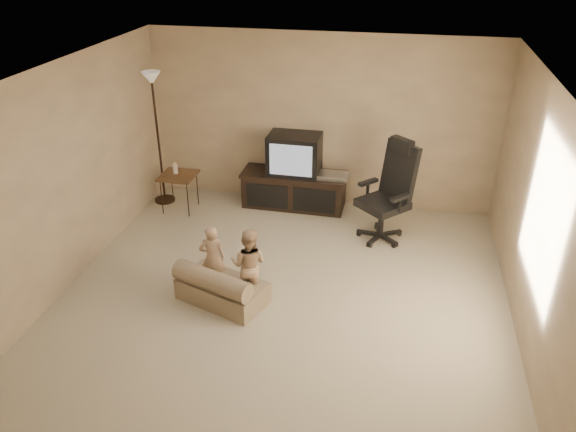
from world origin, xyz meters
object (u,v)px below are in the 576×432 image
Objects in this scene: floor_lamp at (155,109)px; side_table at (178,176)px; tv_stand at (295,177)px; office_chair at (387,204)px; toddler_right at (249,264)px; toddler_left at (212,258)px; child_sofa at (220,288)px.

side_table is at bearing -31.44° from floor_lamp.
office_chair is (1.38, -0.69, 0.03)m from tv_stand.
floor_lamp is at bearing -47.17° from toddler_right.
toddler_left is at bearing -58.40° from side_table.
toddler_right is at bearing -90.35° from tv_stand.
toddler_left is at bearing -9.54° from toddler_right.
toddler_right is at bearing -47.99° from floor_lamp.
child_sofa is (-0.34, -2.56, -0.27)m from tv_stand.
floor_lamp is 3.09m from child_sofa.
side_table is (-1.63, -0.46, 0.07)m from tv_stand.
tv_stand is 2.09× the size of side_table.
office_chair is at bearing 66.93° from child_sofa.
child_sofa is at bearing 30.23° from toddler_right.
side_table is at bearing 141.16° from child_sofa.
floor_lamp is at bearing 144.83° from child_sofa.
office_chair is 1.58× the size of toddler_right.
office_chair is 2.22m from toddler_right.
child_sofa is 0.36m from toddler_left.
toddler_left is (-1.87, -1.62, -0.08)m from office_chair.
child_sofa is (-1.72, -1.87, -0.30)m from office_chair.
tv_stand reaches higher than toddler_right.
toddler_left is at bearing -96.50° from office_chair.
toddler_left is (-0.49, -2.31, -0.05)m from tv_stand.
toddler_left is 0.94× the size of toddler_right.
tv_stand is 1.44× the size of child_sofa.
floor_lamp reaches higher than toddler_left.
tv_stand is 1.54m from office_chair.
side_table is 2.18m from toddler_left.
side_table is 0.69× the size of child_sofa.
floor_lamp is 1.82× the size of child_sofa.
tv_stand is 2.39m from toddler_right.
floor_lamp reaches higher than side_table.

